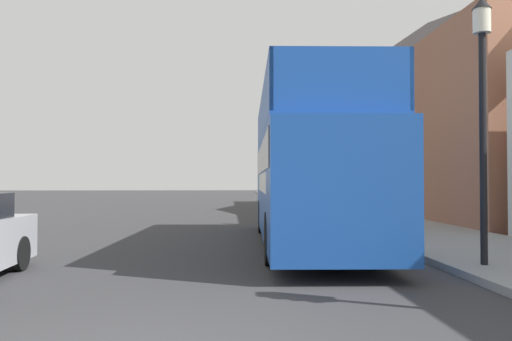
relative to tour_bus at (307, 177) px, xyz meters
The scene contains 8 objects.
ground_plane 12.61m from the tour_bus, 104.15° to the left, with size 144.00×144.00×0.00m, color #333335.
sidewalk 10.06m from the tour_bus, 66.70° to the left, with size 3.90×108.00×0.14m.
brick_terrace_rear 16.64m from the tour_bus, 57.00° to the left, with size 6.00×23.95×10.47m.
tour_bus is the anchor object (origin of this frame).
parked_car_ahead_of_bus 8.40m from the tour_bus, 84.14° to the left, with size 1.85×3.94×1.46m.
lamp_post_nearest 5.21m from the tour_bus, 57.13° to the right, with size 0.35×0.35×5.00m.
lamp_post_second 5.47m from the tour_bus, 60.07° to the left, with size 0.35×0.35×4.87m.
lamp_post_third 13.43m from the tour_bus, 79.20° to the left, with size 0.35×0.35×4.31m.
Camera 1 is at (0.97, -4.26, 1.68)m, focal length 35.00 mm.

